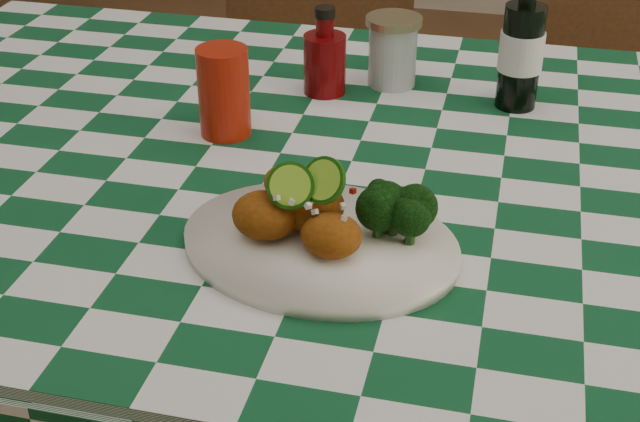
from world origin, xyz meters
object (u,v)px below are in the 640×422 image
(fried_chicken_pile, at_px, (312,203))
(red_tumbler, at_px, (224,92))
(beer_bottle, at_px, (523,35))
(dining_table, at_px, (347,375))
(plate, at_px, (320,245))
(mason_jar, at_px, (393,51))
(ketchup_bottle, at_px, (325,51))
(wooden_chair_left, at_px, (321,111))
(wooden_chair_right, at_px, (612,172))

(fried_chicken_pile, xyz_separation_m, red_tumbler, (-0.20, 0.27, 0.00))
(fried_chicken_pile, height_order, beer_bottle, beer_bottle)
(dining_table, relative_size, beer_bottle, 7.20)
(dining_table, xyz_separation_m, fried_chicken_pile, (-0.00, -0.23, 0.46))
(plate, bearing_deg, mason_jar, 89.97)
(ketchup_bottle, height_order, mason_jar, ketchup_bottle)
(red_tumbler, height_order, beer_bottle, beer_bottle)
(ketchup_bottle, relative_size, wooden_chair_left, 0.14)
(plate, relative_size, beer_bottle, 1.43)
(dining_table, distance_m, ketchup_bottle, 0.52)
(fried_chicken_pile, bearing_deg, beer_bottle, 65.62)
(red_tumbler, bearing_deg, ketchup_bottle, 59.03)
(fried_chicken_pile, bearing_deg, ketchup_bottle, 101.33)
(fried_chicken_pile, xyz_separation_m, wooden_chair_right, (0.44, 0.96, -0.42))
(dining_table, xyz_separation_m, ketchup_bottle, (-0.09, 0.22, 0.46))
(fried_chicken_pile, bearing_deg, red_tumbler, 126.08)
(ketchup_bottle, distance_m, wooden_chair_left, 0.67)
(wooden_chair_left, distance_m, wooden_chair_right, 0.66)
(beer_bottle, bearing_deg, wooden_chair_right, 65.63)
(beer_bottle, height_order, wooden_chair_right, beer_bottle)
(plate, distance_m, fried_chicken_pile, 0.06)
(red_tumbler, distance_m, wooden_chair_left, 0.81)
(dining_table, relative_size, ketchup_bottle, 11.84)
(dining_table, relative_size, fried_chicken_pile, 11.38)
(red_tumbler, distance_m, ketchup_bottle, 0.21)
(beer_bottle, distance_m, wooden_chair_right, 0.72)
(fried_chicken_pile, distance_m, ketchup_bottle, 0.46)
(plate, relative_size, ketchup_bottle, 2.35)
(mason_jar, bearing_deg, plate, -90.03)
(mason_jar, bearing_deg, beer_bottle, -11.07)
(red_tumbler, bearing_deg, plate, -52.67)
(fried_chicken_pile, height_order, wooden_chair_right, fried_chicken_pile)
(ketchup_bottle, distance_m, beer_bottle, 0.30)
(beer_bottle, relative_size, wooden_chair_left, 0.23)
(fried_chicken_pile, bearing_deg, plate, -0.00)
(beer_bottle, bearing_deg, wooden_chair_left, 129.63)
(dining_table, xyz_separation_m, mason_jar, (0.01, 0.28, 0.45))
(ketchup_bottle, bearing_deg, fried_chicken_pile, -78.67)
(ketchup_bottle, xyz_separation_m, wooden_chair_left, (-0.13, 0.54, -0.37))
(fried_chicken_pile, relative_size, ketchup_bottle, 1.04)
(dining_table, distance_m, plate, 0.46)
(fried_chicken_pile, height_order, red_tumbler, red_tumbler)
(ketchup_bottle, relative_size, mason_jar, 1.24)
(wooden_chair_right, bearing_deg, plate, -115.56)
(mason_jar, bearing_deg, wooden_chair_right, 46.97)
(plate, bearing_deg, wooden_chair_right, 66.08)
(mason_jar, bearing_deg, dining_table, -91.89)
(wooden_chair_right, bearing_deg, red_tumbler, -134.08)
(ketchup_bottle, height_order, wooden_chair_left, wooden_chair_left)
(ketchup_bottle, xyz_separation_m, wooden_chair_right, (0.52, 0.51, -0.43))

